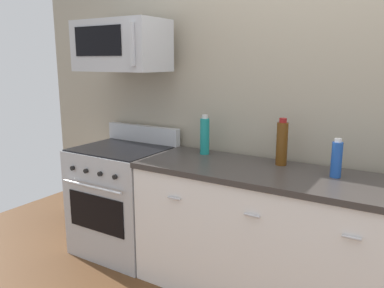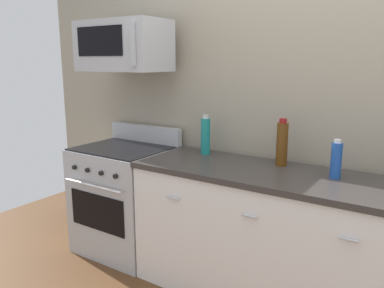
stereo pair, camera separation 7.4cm
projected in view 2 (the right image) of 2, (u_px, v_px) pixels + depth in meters
The scene contains 7 objects.
back_wall at pixel (336, 103), 2.62m from camera, with size 5.54×0.10×2.70m, color #9E937F.
counter_unit at pixel (310, 247), 2.47m from camera, with size 2.45×0.66×0.92m.
range_oven at pixel (125, 198), 3.33m from camera, with size 0.76×0.69×1.07m.
microwave at pixel (123, 46), 3.10m from camera, with size 0.74×0.44×0.40m.
bottle_sparkling_teal at pixel (205, 136), 2.98m from camera, with size 0.07×0.07×0.31m.
bottle_wine_amber at pixel (282, 143), 2.65m from camera, with size 0.08×0.08×0.33m.
bottle_soda_blue at pixel (336, 160), 2.36m from camera, with size 0.07×0.07×0.25m.
Camera 2 is at (0.62, -2.32, 1.63)m, focal length 36.01 mm.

